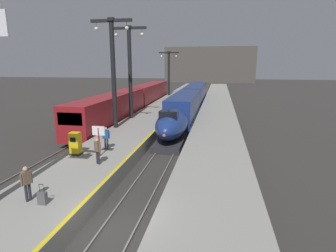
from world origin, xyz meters
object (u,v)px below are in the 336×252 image
at_px(highspeed_train_main, 189,101).
at_px(departure_info_board, 99,135).
at_px(station_column_mid, 113,65).
at_px(station_column_distant, 169,69).
at_px(passenger_near_edge, 27,181).
at_px(passenger_far_waiting, 106,136).
at_px(station_column_far, 130,65).
at_px(regional_train_adjacent, 135,99).
at_px(ticket_machine_yellow, 75,144).
at_px(rolling_suitcase, 42,198).
at_px(passenger_mid_platform, 97,149).

xyz_separation_m(highspeed_train_main, departure_info_board, (-3.77, -22.77, 0.64)).
bearing_deg(station_column_mid, station_column_distant, 90.00).
distance_m(passenger_near_edge, passenger_far_waiting, 8.08).
relative_size(highspeed_train_main, station_column_mid, 3.74).
distance_m(station_column_mid, station_column_far, 5.05).
distance_m(station_column_mid, passenger_far_waiting, 8.90).
relative_size(regional_train_adjacent, station_column_mid, 3.52).
bearing_deg(ticket_machine_yellow, rolling_suitcase, -72.89).
bearing_deg(station_column_mid, ticket_machine_yellow, -87.64).
relative_size(station_column_far, station_column_distant, 1.19).
bearing_deg(rolling_suitcase, passenger_far_waiting, 93.01).
bearing_deg(station_column_mid, rolling_suitcase, -80.97).
bearing_deg(regional_train_adjacent, station_column_far, -75.30).
relative_size(station_column_far, passenger_far_waiting, 6.13).
bearing_deg(passenger_mid_platform, station_column_mid, 105.15).
xyz_separation_m(highspeed_train_main, passenger_near_edge, (-4.33, -29.33, 0.12)).
height_order(passenger_near_edge, rolling_suitcase, passenger_near_edge).
relative_size(highspeed_train_main, ticket_machine_yellow, 24.32).
xyz_separation_m(regional_train_adjacent, passenger_mid_platform, (4.90, -23.40, -0.09)).
bearing_deg(station_column_distant, regional_train_adjacent, -97.77).
bearing_deg(rolling_suitcase, station_column_distant, 93.09).
bearing_deg(passenger_far_waiting, highspeed_train_main, 79.56).
bearing_deg(station_column_far, passenger_far_waiting, -80.62).
relative_size(highspeed_train_main, passenger_mid_platform, 23.03).
xyz_separation_m(regional_train_adjacent, departure_info_board, (4.33, -21.91, 0.43)).
relative_size(regional_train_adjacent, passenger_near_edge, 21.66).
bearing_deg(highspeed_train_main, station_column_distant, 111.14).
bearing_deg(passenger_far_waiting, departure_info_board, -84.51).
bearing_deg(rolling_suitcase, station_column_far, 96.80).
distance_m(station_column_distant, rolling_suitcase, 45.10).
xyz_separation_m(station_column_far, passenger_near_edge, (1.57, -20.07, -5.16)).
relative_size(passenger_far_waiting, ticket_machine_yellow, 1.06).
height_order(passenger_mid_platform, departure_info_board, departure_info_board).
bearing_deg(departure_info_board, passenger_far_waiting, 95.49).
bearing_deg(station_column_distant, station_column_far, -90.00).
bearing_deg(station_column_far, ticket_machine_yellow, -88.52).
xyz_separation_m(ticket_machine_yellow, departure_info_board, (1.78, 0.02, 0.77)).
relative_size(passenger_near_edge, passenger_mid_platform, 1.00).
distance_m(regional_train_adjacent, passenger_near_edge, 28.71).
distance_m(highspeed_train_main, rolling_suitcase, 29.71).
height_order(station_column_distant, departure_info_board, station_column_distant).
height_order(passenger_far_waiting, rolling_suitcase, passenger_far_waiting).
relative_size(highspeed_train_main, departure_info_board, 18.36).
xyz_separation_m(rolling_suitcase, ticket_machine_yellow, (-2.07, 6.71, 0.44)).
xyz_separation_m(highspeed_train_main, passenger_far_waiting, (-3.92, -21.26, 0.12)).
relative_size(station_column_distant, ticket_machine_yellow, 5.43).
distance_m(station_column_far, passenger_mid_platform, 16.10).
relative_size(highspeed_train_main, passenger_near_edge, 23.03).
distance_m(highspeed_train_main, passenger_near_edge, 29.64).
bearing_deg(rolling_suitcase, passenger_mid_platform, 86.92).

